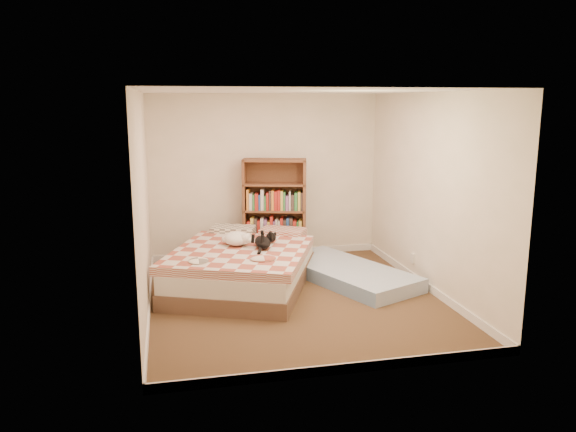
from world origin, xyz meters
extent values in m
cube|color=#4D3821|center=(0.00, 0.00, 0.00)|extent=(3.50, 4.00, 0.01)
cube|color=white|center=(0.00, 0.00, 2.50)|extent=(3.50, 4.00, 0.01)
cube|color=beige|center=(0.00, 2.00, 1.25)|extent=(3.50, 0.01, 2.50)
cube|color=beige|center=(0.00, -2.00, 1.25)|extent=(3.50, 0.01, 2.50)
cube|color=beige|center=(-1.75, 0.00, 1.25)|extent=(0.01, 4.00, 2.50)
cube|color=beige|center=(1.75, 0.00, 1.25)|extent=(0.01, 4.00, 2.50)
cube|color=white|center=(0.00, 1.99, 0.05)|extent=(3.50, 0.02, 0.10)
cube|color=white|center=(0.00, -1.99, 0.05)|extent=(3.50, 0.02, 0.10)
cube|color=white|center=(-1.74, 0.00, 0.05)|extent=(0.02, 4.00, 0.10)
cube|color=white|center=(1.74, 0.00, 0.05)|extent=(0.02, 4.00, 0.10)
cube|color=white|center=(1.74, 0.40, 0.30)|extent=(0.03, 0.09, 0.13)
cube|color=brown|center=(-0.55, 0.62, 0.10)|extent=(2.30, 2.67, 0.20)
cube|color=silver|center=(-0.55, 0.62, 0.31)|extent=(2.26, 2.61, 0.22)
cube|color=#A34E3C|center=(-0.55, 0.62, 0.48)|extent=(2.22, 2.32, 0.11)
cube|color=#6B645A|center=(-0.92, 1.46, 0.51)|extent=(0.72, 0.60, 0.17)
cube|color=#A34E3C|center=(-0.18, 1.46, 0.51)|extent=(0.72, 0.60, 0.17)
cube|color=brown|center=(-0.37, 1.68, 0.78)|extent=(0.12, 0.31, 1.56)
cube|color=brown|center=(0.52, 1.68, 0.78)|extent=(0.12, 0.31, 1.56)
cube|color=brown|center=(0.08, 1.82, 0.78)|extent=(0.91, 0.27, 1.56)
cube|color=brown|center=(0.08, 1.68, 0.02)|extent=(0.98, 0.55, 0.03)
cube|color=brown|center=(0.08, 1.68, 0.79)|extent=(0.98, 0.55, 0.03)
cube|color=brown|center=(0.08, 1.68, 1.54)|extent=(0.98, 0.55, 0.03)
cube|color=#799ECB|center=(0.85, 0.59, 0.09)|extent=(1.70, 2.28, 0.19)
ellipsoid|color=black|center=(-0.31, 0.51, 0.61)|extent=(0.42, 0.46, 0.14)
sphere|color=black|center=(-0.31, 0.74, 0.62)|extent=(0.19, 0.19, 0.14)
cone|color=black|center=(-0.35, 0.78, 0.68)|extent=(0.06, 0.06, 0.05)
cone|color=black|center=(-0.27, 0.78, 0.68)|extent=(0.06, 0.06, 0.05)
cylinder|color=black|center=(-0.20, 0.21, 0.57)|extent=(0.19, 0.22, 0.05)
ellipsoid|color=white|center=(-0.62, 0.71, 0.63)|extent=(0.33, 0.37, 0.18)
sphere|color=white|center=(-0.52, 0.59, 0.65)|extent=(0.14, 0.14, 0.14)
sphere|color=white|center=(-0.47, 0.55, 0.63)|extent=(0.06, 0.06, 0.06)
sphere|color=white|center=(-0.77, 0.78, 0.61)|extent=(0.08, 0.08, 0.08)
camera|label=1|loc=(-1.48, -6.40, 2.39)|focal=35.00mm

